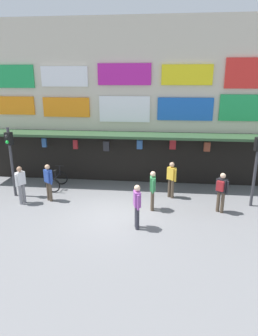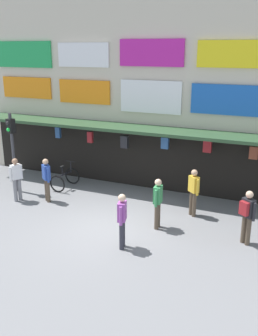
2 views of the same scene
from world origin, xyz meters
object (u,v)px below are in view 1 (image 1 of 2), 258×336
pedestrian_in_yellow (137,204)px  pedestrian_in_green (48,181)px  bicycle_parked (57,181)px  pedestrian_in_blue (21,183)px  pedestrian_in_white (221,190)px  traffic_light_far (257,158)px  pedestrian_in_purple (171,178)px  pedestrian_in_black (153,188)px  traffic_light_near (10,151)px

pedestrian_in_yellow → pedestrian_in_green: 4.58m
bicycle_parked → pedestrian_in_blue: pedestrian_in_blue is taller
pedestrian_in_white → pedestrian_in_yellow: bearing=-152.6°
traffic_light_far → pedestrian_in_purple: (-3.40, 0.54, -1.19)m
pedestrian_in_yellow → pedestrian_in_green: same height
pedestrian_in_white → pedestrian_in_green: bearing=176.9°
pedestrian_in_blue → pedestrian_in_yellow: (5.15, -1.67, 0.00)m
bicycle_parked → pedestrian_in_white: bearing=-14.2°
bicycle_parked → pedestrian_in_black: size_ratio=0.70×
pedestrian_in_yellow → pedestrian_in_white: (3.25, 1.68, 0.04)m
traffic_light_far → bicycle_parked: traffic_light_far is taller
pedestrian_in_green → pedestrian_in_blue: bearing=-158.9°
pedestrian_in_purple → traffic_light_far: bearing=-9.0°
pedestrian_in_blue → pedestrian_in_white: bearing=0.1°
bicycle_parked → pedestrian_in_black: bearing=-22.3°
pedestrian_in_black → traffic_light_far: bearing=11.6°
pedestrian_in_blue → pedestrian_in_black: bearing=-0.4°
pedestrian_in_white → pedestrian_in_black: size_ratio=1.00×
pedestrian_in_green → pedestrian_in_white: same height
pedestrian_in_yellow → pedestrian_in_blue: bearing=162.0°
traffic_light_near → bicycle_parked: traffic_light_near is taller
pedestrian_in_purple → pedestrian_in_white: (1.94, -1.35, 0.04)m
traffic_light_far → pedestrian_in_yellow: 5.45m
traffic_light_far → bicycle_parked: bearing=173.1°
pedestrian_in_blue → pedestrian_in_green: bearing=21.1°
traffic_light_near → pedestrian_in_black: (6.39, -0.84, -1.19)m
pedestrian_in_white → pedestrian_in_purple: bearing=145.3°
bicycle_parked → pedestrian_in_yellow: (4.25, -3.57, 0.55)m
traffic_light_near → pedestrian_in_blue: traffic_light_near is taller
pedestrian_in_white → traffic_light_near: bearing=175.1°
pedestrian_in_yellow → pedestrian_in_green: bearing=153.0°
pedestrian_in_blue → pedestrian_in_green: (1.07, 0.41, 0.00)m
pedestrian_in_black → pedestrian_in_yellow: bearing=-107.3°
pedestrian_in_purple → pedestrian_in_yellow: 3.29m
pedestrian_in_green → pedestrian_in_white: (7.32, -0.40, 0.04)m
pedestrian_in_purple → pedestrian_in_white: 2.36m
pedestrian_in_yellow → pedestrian_in_black: size_ratio=1.00×
bicycle_parked → pedestrian_in_blue: size_ratio=0.70×
pedestrian_in_yellow → pedestrian_in_white: bearing=27.4°
pedestrian_in_purple → pedestrian_in_black: (-0.80, -1.40, 0.00)m
pedestrian_in_white → pedestrian_in_blue: bearing=-179.9°
traffic_light_near → pedestrian_in_purple: size_ratio=1.90×
pedestrian_in_blue → pedestrian_in_black: 5.65m
pedestrian_in_yellow → pedestrian_in_green: size_ratio=1.00×
bicycle_parked → pedestrian_in_white: size_ratio=0.70×
pedestrian_in_green → traffic_light_far: bearing=2.6°
traffic_light_near → pedestrian_in_black: traffic_light_near is taller
traffic_light_far → pedestrian_in_black: bearing=-168.4°
traffic_light_near → traffic_light_far: 10.59m
traffic_light_far → pedestrian_in_yellow: (-4.70, -2.48, -1.19)m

